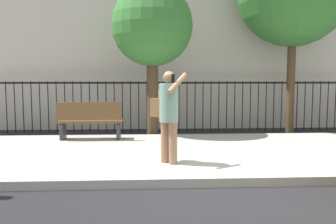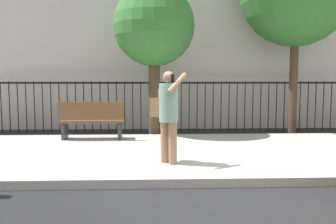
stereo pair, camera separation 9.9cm
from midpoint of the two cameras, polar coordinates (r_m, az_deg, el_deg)
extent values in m
plane|color=black|center=(5.67, 8.63, -11.99)|extent=(60.00, 60.00, 0.00)
cube|color=#B2ADA3|center=(7.75, 5.55, -6.63)|extent=(28.00, 4.40, 0.15)
cube|color=black|center=(11.26, 3.04, 4.70)|extent=(12.00, 0.04, 0.06)
cylinder|color=black|center=(12.19, -24.97, 0.73)|extent=(0.03, 0.03, 1.60)
cylinder|color=black|center=(12.09, -23.85, 0.74)|extent=(0.03, 0.03, 1.60)
cylinder|color=black|center=(12.00, -22.72, 0.75)|extent=(0.03, 0.03, 1.60)
cylinder|color=black|center=(11.91, -21.57, 0.76)|extent=(0.03, 0.03, 1.60)
cylinder|color=black|center=(11.83, -20.40, 0.77)|extent=(0.03, 0.03, 1.60)
cylinder|color=black|center=(11.75, -19.22, 0.78)|extent=(0.03, 0.03, 1.60)
cylinder|color=black|center=(11.68, -18.02, 0.79)|extent=(0.03, 0.03, 1.60)
cylinder|color=black|center=(11.62, -16.81, 0.80)|extent=(0.03, 0.03, 1.60)
cylinder|color=black|center=(11.56, -15.58, 0.81)|extent=(0.03, 0.03, 1.60)
cylinder|color=black|center=(11.50, -14.34, 0.82)|extent=(0.03, 0.03, 1.60)
cylinder|color=black|center=(11.45, -13.09, 0.82)|extent=(0.03, 0.03, 1.60)
cylinder|color=black|center=(11.40, -11.83, 0.83)|extent=(0.03, 0.03, 1.60)
cylinder|color=black|center=(11.36, -10.56, 0.84)|extent=(0.03, 0.03, 1.60)
cylinder|color=black|center=(11.33, -9.28, 0.85)|extent=(0.03, 0.03, 1.60)
cylinder|color=black|center=(11.30, -8.00, 0.86)|extent=(0.03, 0.03, 1.60)
cylinder|color=black|center=(11.28, -6.71, 0.86)|extent=(0.03, 0.03, 1.60)
cylinder|color=black|center=(11.26, -5.41, 0.87)|extent=(0.03, 0.03, 1.60)
cylinder|color=black|center=(11.25, -4.11, 0.87)|extent=(0.03, 0.03, 1.60)
cylinder|color=black|center=(11.25, -2.81, 0.88)|extent=(0.03, 0.03, 1.60)
cylinder|color=black|center=(11.25, -1.51, 0.88)|extent=(0.03, 0.03, 1.60)
cylinder|color=black|center=(11.25, -0.21, 0.89)|extent=(0.03, 0.03, 1.60)
cylinder|color=black|center=(11.27, 1.08, 0.89)|extent=(0.03, 0.03, 1.60)
cylinder|color=black|center=(11.28, 2.38, 0.90)|extent=(0.03, 0.03, 1.60)
cylinder|color=black|center=(11.31, 3.67, 0.90)|extent=(0.03, 0.03, 1.60)
cylinder|color=black|center=(11.34, 4.95, 0.90)|extent=(0.03, 0.03, 1.60)
cylinder|color=black|center=(11.37, 6.23, 0.90)|extent=(0.03, 0.03, 1.60)
cylinder|color=black|center=(11.41, 7.50, 0.91)|extent=(0.03, 0.03, 1.60)
cylinder|color=black|center=(11.46, 8.76, 0.91)|extent=(0.03, 0.03, 1.60)
cylinder|color=black|center=(11.51, 10.00, 0.91)|extent=(0.03, 0.03, 1.60)
cylinder|color=black|center=(11.57, 11.24, 0.91)|extent=(0.03, 0.03, 1.60)
cylinder|color=black|center=(11.63, 12.46, 0.91)|extent=(0.03, 0.03, 1.60)
cylinder|color=black|center=(11.70, 13.67, 0.91)|extent=(0.03, 0.03, 1.60)
cylinder|color=black|center=(11.77, 14.87, 0.91)|extent=(0.03, 0.03, 1.60)
cylinder|color=black|center=(11.85, 16.05, 0.91)|extent=(0.03, 0.03, 1.60)
cylinder|color=black|center=(11.93, 17.21, 0.90)|extent=(0.03, 0.03, 1.60)
cylinder|color=black|center=(12.02, 18.36, 0.90)|extent=(0.03, 0.03, 1.60)
cylinder|color=black|center=(12.11, 19.49, 0.90)|extent=(0.03, 0.03, 1.60)
cylinder|color=black|center=(12.21, 20.60, 0.90)|extent=(0.03, 0.03, 1.60)
cylinder|color=black|center=(12.31, 21.70, 0.89)|extent=(0.03, 0.03, 1.60)
cylinder|color=black|center=(12.42, 22.77, 0.89)|extent=(0.03, 0.03, 1.60)
cylinder|color=black|center=(12.53, 23.83, 0.89)|extent=(0.03, 0.03, 1.60)
cylinder|color=black|center=(12.64, 24.87, 0.88)|extent=(0.03, 0.03, 1.60)
cylinder|color=#936B4C|center=(6.40, 1.21, -5.03)|extent=(0.15, 0.15, 0.76)
cylinder|color=#936B4C|center=(6.53, -0.10, -4.81)|extent=(0.15, 0.15, 0.76)
cylinder|color=gray|center=(6.38, 0.55, 1.52)|extent=(0.48, 0.48, 0.69)
sphere|color=#936B4C|center=(6.36, 0.56, 5.60)|extent=(0.21, 0.21, 0.21)
cylinder|color=#936B4C|center=(6.23, 1.92, 4.63)|extent=(0.41, 0.41, 0.38)
cylinder|color=#936B4C|center=(6.51, -0.75, 1.41)|extent=(0.09, 0.09, 0.53)
cube|color=black|center=(6.22, 1.21, 5.42)|extent=(0.06, 0.06, 0.15)
cube|color=brown|center=(6.56, -1.13, 0.72)|extent=(0.31, 0.31, 0.34)
cube|color=brown|center=(9.23, -11.75, -1.48)|extent=(1.60, 0.45, 0.05)
cube|color=brown|center=(9.01, -11.98, 0.14)|extent=(1.60, 0.06, 0.44)
cube|color=#333338|center=(9.40, -15.94, -2.99)|extent=(0.08, 0.41, 0.40)
cube|color=#333338|center=(9.17, -7.39, -3.03)|extent=(0.08, 0.41, 0.40)
cylinder|color=#4C3823|center=(11.51, 19.72, 5.15)|extent=(0.25, 0.25, 3.40)
cylinder|color=#4C3823|center=(10.04, -1.93, 3.00)|extent=(0.32, 0.32, 2.53)
sphere|color=#387A33|center=(10.14, -1.97, 13.72)|extent=(2.26, 2.26, 2.26)
camera|label=1|loc=(0.05, -89.57, 0.04)|focal=38.01mm
camera|label=2|loc=(0.05, 90.43, -0.04)|focal=38.01mm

